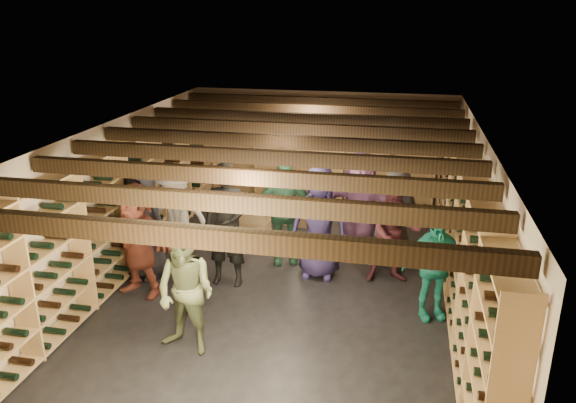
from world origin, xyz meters
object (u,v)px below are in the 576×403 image
(person_4, at_px, (434,266))
(person_8, at_px, (394,232))
(person_0, at_px, (143,223))
(person_5, at_px, (137,240))
(person_12, at_px, (396,215))
(person_11, at_px, (359,207))
(crate_loose, at_px, (342,249))
(person_1, at_px, (227,225))
(person_2, at_px, (186,292))
(crate_stack_left, at_px, (256,221))
(person_6, at_px, (319,223))
(person_10, at_px, (284,212))
(person_9, at_px, (177,217))
(crate_stack_right, at_px, (299,212))

(person_4, distance_m, person_8, 1.12)
(person_0, height_order, person_5, person_0)
(person_12, bearing_deg, person_11, 165.86)
(crate_loose, height_order, person_8, person_8)
(person_1, distance_m, person_4, 3.05)
(person_2, distance_m, person_4, 3.29)
(person_0, height_order, person_1, person_1)
(person_8, height_order, person_11, person_11)
(person_1, relative_size, person_8, 1.16)
(person_11, bearing_deg, crate_stack_left, 169.48)
(person_0, xyz_separation_m, person_12, (3.82, 1.35, -0.08))
(person_0, xyz_separation_m, person_4, (4.36, -0.37, -0.13))
(person_8, bearing_deg, person_6, 168.96)
(person_10, bearing_deg, crate_loose, 6.99)
(person_5, bearing_deg, person_8, 34.94)
(person_6, bearing_deg, person_1, -157.30)
(crate_stack_left, bearing_deg, person_2, -88.57)
(person_9, height_order, person_11, person_11)
(person_5, bearing_deg, crate_stack_right, 77.99)
(person_2, relative_size, person_5, 0.94)
(person_5, xyz_separation_m, person_9, (0.24, 0.92, 0.02))
(person_5, height_order, person_11, person_11)
(person_6, distance_m, person_11, 0.90)
(person_0, bearing_deg, person_12, 36.37)
(person_0, distance_m, person_1, 1.34)
(person_6, xyz_separation_m, person_11, (0.56, 0.70, 0.05))
(person_5, relative_size, person_8, 1.04)
(person_4, bearing_deg, person_12, 85.90)
(person_10, bearing_deg, person_5, -161.43)
(person_2, bearing_deg, person_8, 59.71)
(person_2, relative_size, person_6, 0.90)
(person_2, distance_m, person_10, 2.83)
(crate_stack_left, xyz_separation_m, person_10, (0.71, -0.86, 0.55))
(person_6, height_order, person_12, person_6)
(person_0, xyz_separation_m, person_5, (0.15, -0.53, -0.04))
(person_2, distance_m, person_11, 3.57)
(crate_loose, relative_size, person_8, 0.30)
(person_0, height_order, person_10, person_0)
(person_1, height_order, person_4, person_1)
(person_1, relative_size, person_4, 1.24)
(person_2, relative_size, person_9, 0.92)
(crate_stack_left, height_order, person_10, person_10)
(person_9, bearing_deg, person_8, -0.37)
(person_2, distance_m, person_9, 2.41)
(person_4, bearing_deg, crate_stack_left, 122.97)
(crate_stack_left, distance_m, person_0, 2.31)
(person_1, relative_size, person_12, 1.17)
(crate_stack_right, relative_size, person_0, 0.31)
(person_10, xyz_separation_m, person_11, (1.21, 0.31, 0.05))
(person_2, height_order, person_11, person_11)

